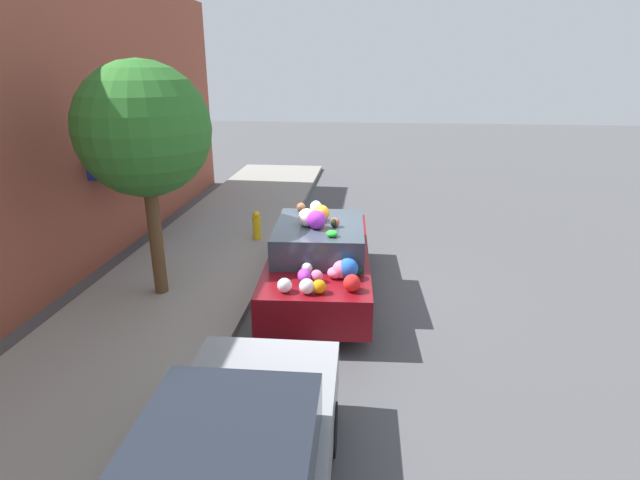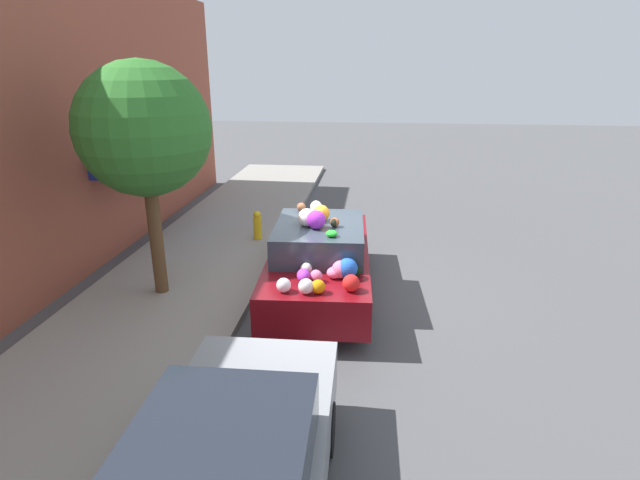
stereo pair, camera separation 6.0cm
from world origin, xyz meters
The scene contains 6 objects.
ground_plane centered at (0.00, 0.00, 0.00)m, with size 60.00×60.00×0.00m, color #4C4C4F.
sidewalk_curb centered at (0.00, 2.70, 0.07)m, with size 24.00×3.20×0.14m.
building_facade centered at (0.17, 4.92, 2.99)m, with size 18.00×1.20×6.09m.
street_tree centered at (-0.49, 2.84, 3.11)m, with size 2.27×2.27×4.13m.
fire_hydrant centered at (2.63, 1.73, 0.48)m, with size 0.20×0.20×0.70m.
art_car centered at (-0.06, -0.10, 0.76)m, with size 4.52×2.00×1.79m.
Camera 1 is at (-8.64, -1.01, 4.16)m, focal length 28.00 mm.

